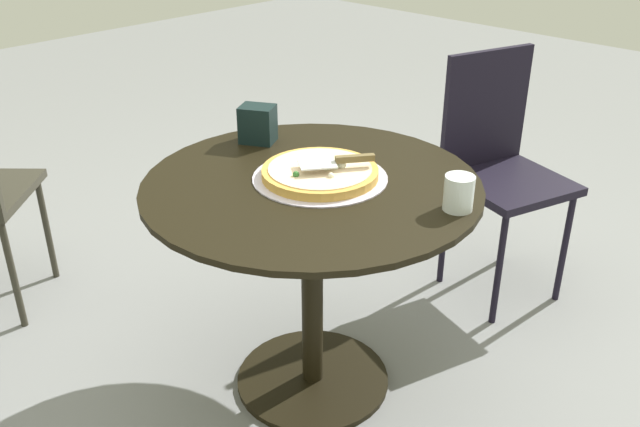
% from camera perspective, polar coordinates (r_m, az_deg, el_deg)
% --- Properties ---
extents(ground_plane, '(10.00, 10.00, 0.00)m').
position_cam_1_polar(ground_plane, '(2.28, -0.60, -13.57)').
color(ground_plane, gray).
extents(patio_table, '(0.94, 0.94, 0.70)m').
position_cam_1_polar(patio_table, '(1.98, -0.67, -1.99)').
color(patio_table, black).
rests_on(patio_table, ground).
extents(pizza_on_tray, '(0.38, 0.38, 0.05)m').
position_cam_1_polar(pizza_on_tray, '(1.92, 0.01, 3.34)').
color(pizza_on_tray, silver).
rests_on(pizza_on_tray, patio_table).
extents(pizza_server, '(0.16, 0.20, 0.02)m').
position_cam_1_polar(pizza_server, '(1.90, 1.42, 4.36)').
color(pizza_server, silver).
rests_on(pizza_server, pizza_on_tray).
extents(drinking_cup, '(0.08, 0.08, 0.09)m').
position_cam_1_polar(drinking_cup, '(1.77, 11.35, 1.67)').
color(drinking_cup, silver).
rests_on(drinking_cup, patio_table).
extents(napkin_dispenser, '(0.13, 0.12, 0.12)m').
position_cam_1_polar(napkin_dispenser, '(2.17, -5.15, 7.34)').
color(napkin_dispenser, black).
rests_on(napkin_dispenser, patio_table).
extents(patio_chair_near, '(0.47, 0.47, 0.90)m').
position_cam_1_polar(patio_chair_near, '(2.60, 14.53, 4.46)').
color(patio_chair_near, black).
rests_on(patio_chair_near, ground).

